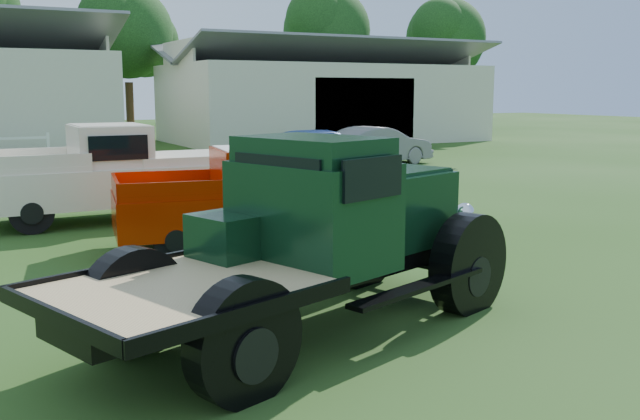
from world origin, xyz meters
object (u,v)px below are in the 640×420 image
misc_car_blue (321,150)px  misc_car_grey (378,146)px  red_pickup (250,197)px  white_pickup (106,174)px  vintage_flatbed (306,237)px

misc_car_blue → misc_car_grey: 3.40m
red_pickup → misc_car_blue: red_pickup is taller
red_pickup → white_pickup: size_ratio=0.89×
vintage_flatbed → red_pickup: (1.18, 4.49, -0.23)m
misc_car_blue → white_pickup: bearing=119.6°
vintage_flatbed → white_pickup: 8.26m
misc_car_blue → misc_car_grey: bearing=-70.3°
misc_car_grey → misc_car_blue: bearing=107.8°
white_pickup → misc_car_grey: (11.10, 6.96, -0.28)m
misc_car_grey → red_pickup: bearing=131.8°
red_pickup → white_pickup: (-1.69, 3.75, 0.11)m
vintage_flatbed → white_pickup: vintage_flatbed is taller
white_pickup → vintage_flatbed: bearing=-85.9°
vintage_flatbed → misc_car_blue: 15.68m
red_pickup → misc_car_blue: (6.32, 9.28, -0.10)m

